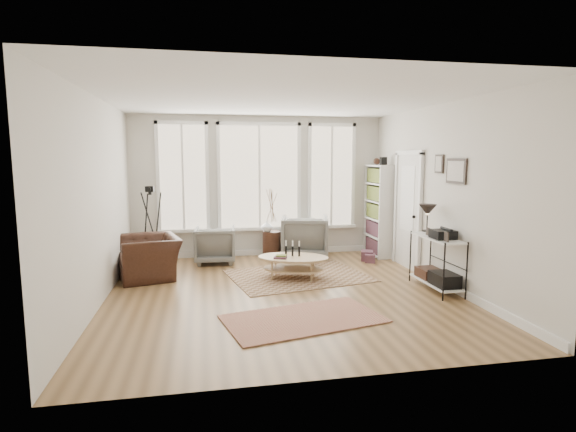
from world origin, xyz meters
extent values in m
plane|color=olive|center=(0.00, 0.00, 0.00)|extent=(5.50, 5.50, 0.00)
plane|color=white|center=(0.00, 0.00, 2.90)|extent=(5.50, 5.50, 0.00)
cube|color=beige|center=(0.00, 2.75, 1.45)|extent=(5.20, 0.04, 2.90)
cube|color=beige|center=(0.00, -2.75, 1.45)|extent=(5.20, 0.04, 2.90)
cube|color=beige|center=(-2.60, 0.00, 1.45)|extent=(0.04, 5.50, 2.90)
cube|color=beige|center=(2.60, 0.00, 1.45)|extent=(0.04, 5.50, 2.90)
cube|color=white|center=(0.00, 2.74, 0.06)|extent=(5.10, 0.04, 0.12)
cube|color=white|center=(2.58, 0.00, 0.06)|extent=(0.03, 5.40, 0.12)
cube|color=#D1B68A|center=(0.00, 2.73, 1.65)|extent=(1.60, 0.03, 2.10)
cube|color=#D1B68A|center=(-1.55, 2.73, 1.65)|extent=(0.90, 0.03, 2.10)
cube|color=#D1B68A|center=(1.55, 2.73, 1.65)|extent=(0.90, 0.03, 2.10)
cube|color=white|center=(0.00, 2.71, 1.65)|extent=(1.74, 0.06, 2.24)
cube|color=white|center=(-1.55, 2.71, 1.65)|extent=(1.04, 0.06, 2.24)
cube|color=white|center=(1.55, 2.71, 1.65)|extent=(1.04, 0.06, 2.24)
cube|color=white|center=(0.00, 2.69, 0.57)|extent=(4.10, 0.12, 0.06)
cube|color=silver|center=(2.58, 1.15, 1.05)|extent=(0.04, 0.88, 2.10)
cube|color=white|center=(2.56, 1.15, 1.30)|extent=(0.01, 0.55, 1.20)
cube|color=white|center=(2.56, 0.66, 1.05)|extent=(0.06, 0.08, 2.18)
cube|color=white|center=(2.56, 1.64, 1.05)|extent=(0.06, 0.08, 2.18)
cube|color=white|center=(2.56, 1.15, 2.14)|extent=(0.06, 1.06, 0.08)
sphere|color=black|center=(2.53, 0.82, 1.00)|extent=(0.06, 0.06, 0.06)
cube|color=white|center=(2.43, 1.81, 0.95)|extent=(0.30, 0.03, 1.90)
cube|color=white|center=(2.43, 2.63, 0.95)|extent=(0.30, 0.03, 1.90)
cube|color=white|center=(2.58, 2.23, 0.95)|extent=(0.02, 0.85, 1.90)
cube|color=white|center=(2.43, 2.23, 0.95)|extent=(0.30, 0.81, 1.90)
cube|color=maroon|center=(2.43, 2.23, 0.95)|extent=(0.24, 0.75, 1.76)
cube|color=black|center=(2.43, 2.02, 1.98)|extent=(0.12, 0.10, 0.16)
sphere|color=#351D14|center=(2.43, 2.38, 1.97)|extent=(0.14, 0.14, 0.14)
cube|color=white|center=(2.38, -0.30, 0.12)|extent=(0.37, 1.07, 0.03)
cube|color=white|center=(2.38, -0.30, 0.82)|extent=(0.37, 1.07, 0.02)
cylinder|color=black|center=(2.20, -0.83, 0.42)|extent=(0.02, 0.02, 0.85)
cylinder|color=black|center=(2.56, -0.83, 0.42)|extent=(0.02, 0.02, 0.85)
cylinder|color=black|center=(2.20, 0.23, 0.42)|extent=(0.02, 0.02, 0.85)
cylinder|color=black|center=(2.56, 0.23, 0.42)|extent=(0.02, 0.02, 0.85)
cylinder|color=black|center=(2.38, 0.05, 0.88)|extent=(0.14, 0.14, 0.02)
cylinder|color=black|center=(2.38, 0.05, 1.01)|extent=(0.02, 0.02, 0.30)
cone|color=black|center=(2.38, 0.05, 1.21)|extent=(0.28, 0.28, 0.18)
cube|color=black|center=(2.38, -0.45, 0.91)|extent=(0.32, 0.30, 0.13)
cube|color=black|center=(2.38, -0.55, 0.23)|extent=(0.32, 0.45, 0.20)
cube|color=#351D14|center=(2.38, -0.08, 0.21)|extent=(0.32, 0.40, 0.16)
cube|color=black|center=(2.28, -0.72, 0.91)|extent=(0.02, 0.10, 0.14)
cube|color=black|center=(2.28, -0.18, 0.91)|extent=(0.02, 0.10, 0.12)
cube|color=black|center=(2.58, -0.40, 1.85)|extent=(0.03, 0.52, 0.38)
cube|color=silver|center=(2.56, -0.40, 1.85)|extent=(0.01, 0.44, 0.30)
cube|color=black|center=(2.58, 0.10, 1.95)|extent=(0.03, 0.24, 0.30)
cube|color=silver|center=(2.56, 0.10, 1.95)|extent=(0.01, 0.18, 0.24)
cube|color=brown|center=(0.44, 0.89, 0.01)|extent=(2.57, 2.12, 0.01)
cube|color=brown|center=(0.06, -1.18, 0.01)|extent=(2.16, 1.50, 0.01)
ellipsoid|color=tan|center=(0.32, 0.76, 0.17)|extent=(1.18, 0.94, 0.03)
ellipsoid|color=tan|center=(0.32, 0.76, 0.36)|extent=(1.38, 1.11, 0.04)
cylinder|color=tan|center=(-0.01, 0.57, 0.17)|extent=(0.03, 0.03, 0.34)
cylinder|color=tan|center=(0.65, 0.57, 0.17)|extent=(0.03, 0.03, 0.34)
cylinder|color=tan|center=(-0.01, 0.95, 0.17)|extent=(0.03, 0.03, 0.34)
cylinder|color=tan|center=(0.65, 0.95, 0.17)|extent=(0.03, 0.03, 0.34)
cylinder|color=black|center=(0.21, 0.81, 0.46)|extent=(0.03, 0.03, 0.17)
cylinder|color=black|center=(0.32, 0.81, 0.46)|extent=(0.03, 0.03, 0.17)
cylinder|color=black|center=(0.43, 0.81, 0.46)|extent=(0.03, 0.03, 0.17)
cube|color=#2E5031|center=(0.09, 0.68, 0.41)|extent=(0.21, 0.15, 0.06)
imported|color=slate|center=(-0.95, 2.19, 0.36)|extent=(0.82, 0.84, 0.72)
imported|color=slate|center=(0.88, 2.32, 0.43)|extent=(1.12, 1.14, 0.87)
cylinder|color=#351D14|center=(0.20, 2.37, 0.28)|extent=(0.37, 0.37, 0.56)
imported|color=silver|center=(0.10, 2.34, 0.67)|extent=(0.28, 0.28, 0.23)
imported|color=#351D14|center=(-2.10, 1.29, 0.36)|extent=(1.31, 1.21, 0.71)
cylinder|color=black|center=(-2.13, 2.07, 1.40)|extent=(0.06, 0.06, 0.06)
cube|color=black|center=(-2.13, 2.07, 1.47)|extent=(0.16, 0.13, 0.11)
cylinder|color=black|center=(-2.13, 1.99, 1.47)|extent=(0.06, 0.09, 0.06)
cube|color=maroon|center=(2.05, 1.82, 0.10)|extent=(0.32, 0.36, 0.19)
cube|color=maroon|center=(2.05, 1.65, 0.08)|extent=(0.28, 0.31, 0.16)
camera|label=1|loc=(-1.16, -6.56, 2.06)|focal=28.00mm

